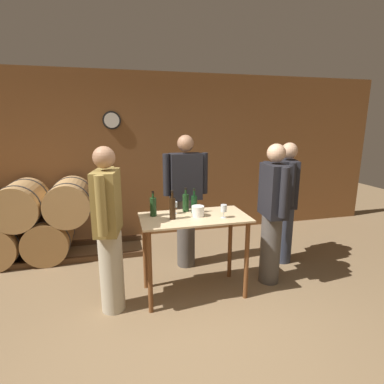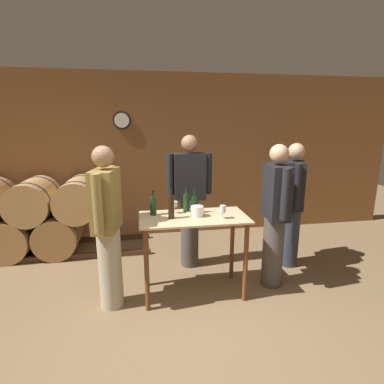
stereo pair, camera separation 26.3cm
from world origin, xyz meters
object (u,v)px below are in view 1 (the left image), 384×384
at_px(person_visitor_bearded, 109,228).
at_px(person_visitor_near_door, 273,212).
at_px(wine_glass_near_center, 224,209).
at_px(person_visitor_with_scarf, 186,199).
at_px(wine_bottle_far_left, 153,206).
at_px(wine_bottle_left, 172,208).
at_px(wine_bottle_right, 194,204).
at_px(ice_bucket, 198,211).
at_px(person_host, 286,201).
at_px(wine_glass_near_left, 174,205).
at_px(wine_bottle_center, 186,202).

distance_m(person_visitor_bearded, person_visitor_near_door, 1.86).
height_order(wine_glass_near_center, person_visitor_with_scarf, person_visitor_with_scarf).
relative_size(wine_bottle_far_left, person_visitor_near_door, 0.16).
relative_size(wine_bottle_left, wine_bottle_right, 1.10).
xyz_separation_m(wine_glass_near_center, ice_bucket, (-0.25, 0.12, -0.04)).
distance_m(wine_glass_near_center, person_host, 1.28).
xyz_separation_m(wine_glass_near_left, person_visitor_bearded, (-0.71, -0.25, -0.12)).
height_order(wine_bottle_left, wine_glass_near_left, wine_bottle_left).
bearing_deg(wine_bottle_right, person_host, 14.28).
relative_size(wine_bottle_center, person_visitor_near_door, 0.16).
bearing_deg(person_visitor_with_scarf, person_visitor_near_door, -37.40).
distance_m(wine_glass_near_left, person_visitor_near_door, 1.16).
bearing_deg(wine_bottle_far_left, person_visitor_near_door, -4.51).
bearing_deg(person_visitor_with_scarf, wine_bottle_right, -93.65).
relative_size(wine_bottle_far_left, ice_bucket, 2.02).
bearing_deg(ice_bucket, person_host, 19.23).
bearing_deg(ice_bucket, wine_glass_near_left, 146.32).
bearing_deg(person_visitor_bearded, wine_glass_near_left, 19.39).
height_order(person_visitor_with_scarf, person_visitor_bearded, person_visitor_with_scarf).
xyz_separation_m(wine_bottle_right, person_visitor_near_door, (0.92, -0.11, -0.13)).
distance_m(wine_bottle_left, ice_bucket, 0.29).
bearing_deg(person_host, wine_glass_near_left, -168.54).
bearing_deg(wine_bottle_far_left, wine_glass_near_left, 5.89).
xyz_separation_m(wine_bottle_right, ice_bucket, (0.01, -0.13, -0.05)).
distance_m(ice_bucket, person_visitor_bearded, 0.95).
relative_size(wine_glass_near_center, person_visitor_near_door, 0.09).
relative_size(wine_bottle_center, wine_glass_near_left, 2.01).
xyz_separation_m(person_host, person_visitor_bearded, (-2.31, -0.57, 0.02)).
xyz_separation_m(wine_bottle_far_left, person_visitor_bearded, (-0.47, -0.23, -0.13)).
xyz_separation_m(wine_bottle_center, person_visitor_with_scarf, (0.11, 0.48, -0.09)).
distance_m(wine_bottle_far_left, wine_bottle_right, 0.46).
distance_m(wine_glass_near_left, wine_glass_near_center, 0.55).
xyz_separation_m(wine_bottle_left, person_visitor_with_scarf, (0.31, 0.73, -0.11)).
relative_size(wine_glass_near_left, person_host, 0.08).
height_order(wine_bottle_right, person_visitor_bearded, person_visitor_bearded).
relative_size(wine_bottle_left, person_visitor_near_door, 0.18).
distance_m(person_host, person_visitor_bearded, 2.38).
xyz_separation_m(wine_glass_near_left, person_visitor_with_scarf, (0.26, 0.54, -0.08)).
height_order(person_host, person_visitor_bearded, person_visitor_bearded).
relative_size(wine_bottle_left, ice_bucket, 2.27).
relative_size(wine_bottle_left, person_visitor_bearded, 0.18).
bearing_deg(wine_glass_near_center, person_visitor_with_scarf, 105.21).
bearing_deg(person_visitor_near_door, wine_glass_near_left, 173.35).
bearing_deg(wine_glass_near_left, person_visitor_bearded, -160.61).
relative_size(wine_bottle_right, ice_bucket, 2.06).
height_order(wine_bottle_far_left, ice_bucket, wine_bottle_far_left).
height_order(wine_glass_near_center, ice_bucket, wine_glass_near_center).
bearing_deg(person_visitor_with_scarf, person_visitor_bearded, -140.62).
relative_size(person_visitor_with_scarf, person_visitor_bearded, 1.04).
bearing_deg(person_visitor_with_scarf, ice_bucket, -92.31).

